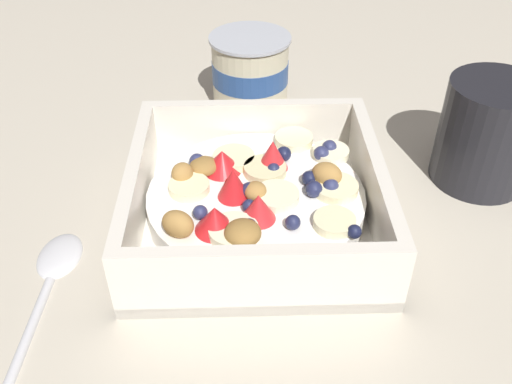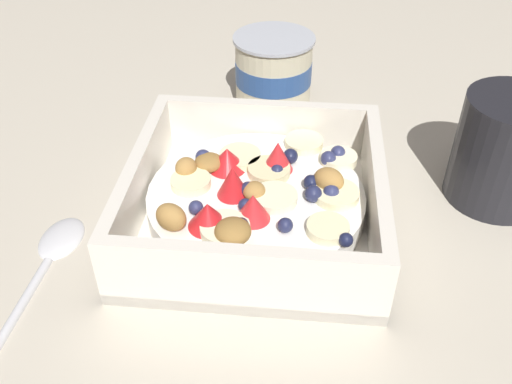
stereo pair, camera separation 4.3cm
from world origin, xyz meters
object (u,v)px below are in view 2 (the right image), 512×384
at_px(spoon, 46,259).
at_px(coffee_mug, 506,149).
at_px(fruit_bowl, 256,201).
at_px(yogurt_cup, 273,73).

xyz_separation_m(spoon, coffee_mug, (0.34, 0.12, 0.04)).
distance_m(fruit_bowl, spoon, 0.16).
distance_m(fruit_bowl, coffee_mug, 0.20).
height_order(fruit_bowl, spoon, fruit_bowl).
bearing_deg(coffee_mug, yogurt_cup, 146.87).
bearing_deg(yogurt_cup, fruit_bowl, -89.90).
distance_m(spoon, yogurt_cup, 0.29).
bearing_deg(fruit_bowl, spoon, -157.59).
xyz_separation_m(yogurt_cup, coffee_mug, (0.20, -0.13, 0.01)).
height_order(yogurt_cup, coffee_mug, coffee_mug).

